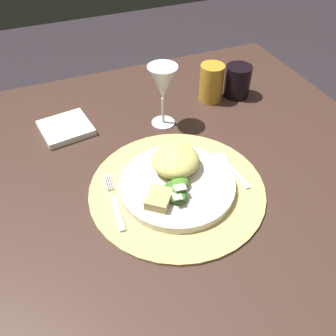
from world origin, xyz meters
TOP-DOWN VIEW (x-y plane):
  - ground_plane at (0.00, 0.00)m, footprint 6.00×6.00m
  - dining_table at (0.00, 0.00)m, footprint 1.18×1.08m
  - placemat at (0.04, -0.02)m, footprint 0.37×0.37m
  - dinner_plate at (0.04, -0.02)m, footprint 0.24×0.24m
  - pasta_serving at (0.05, 0.02)m, footprint 0.15×0.14m
  - salad_greens at (0.02, -0.05)m, footprint 0.07×0.08m
  - bread_piece at (-0.02, -0.06)m, footprint 0.07×0.07m
  - fork at (-0.10, -0.02)m, footprint 0.02×0.16m
  - spoon at (0.17, 0.00)m, footprint 0.03×0.13m
  - napkin at (-0.14, 0.28)m, footprint 0.13×0.13m
  - wine_glass at (0.10, 0.21)m, footprint 0.07×0.07m
  - amber_tumbler at (0.27, 0.27)m, footprint 0.07×0.07m
  - dark_tumbler at (0.34, 0.26)m, footprint 0.07×0.07m

SIDE VIEW (x-z plane):
  - ground_plane at x=0.00m, z-range 0.00..0.00m
  - dining_table at x=0.00m, z-range 0.24..0.98m
  - placemat at x=0.04m, z-range 0.75..0.75m
  - napkin at x=-0.14m, z-range 0.75..0.76m
  - spoon at x=0.17m, z-range 0.75..0.76m
  - fork at x=-0.10m, z-range 0.75..0.76m
  - dinner_plate at x=0.04m, z-range 0.75..0.77m
  - salad_greens at x=0.02m, z-range 0.76..0.79m
  - bread_piece at x=-0.02m, z-range 0.77..0.79m
  - dark_tumbler at x=0.34m, z-range 0.75..0.83m
  - pasta_serving at x=0.05m, z-range 0.77..0.81m
  - amber_tumbler at x=0.27m, z-range 0.75..0.85m
  - wine_glass at x=0.10m, z-range 0.78..0.94m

